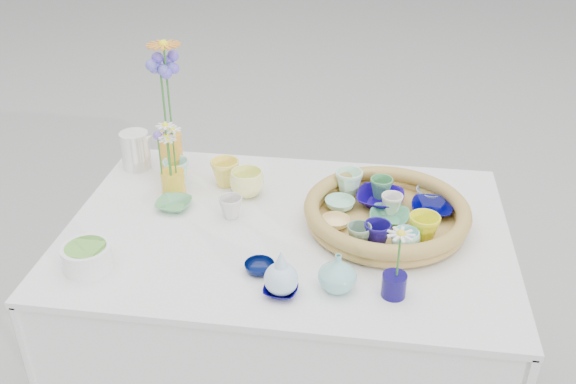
# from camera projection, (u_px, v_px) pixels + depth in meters

# --- Properties ---
(wicker_tray) EXTENTS (0.47, 0.47, 0.08)m
(wicker_tray) POSITION_uv_depth(u_px,v_px,m) (386.00, 214.00, 1.83)
(wicker_tray) COLOR olive
(wicker_tray) RESTS_ON display_table
(tray_ceramic_0) EXTENTS (0.16, 0.16, 0.03)m
(tray_ceramic_0) POSITION_uv_depth(u_px,v_px,m) (380.00, 199.00, 1.91)
(tray_ceramic_0) COLOR #120276
(tray_ceramic_0) RESTS_ON wicker_tray
(tray_ceramic_1) EXTENTS (0.13, 0.13, 0.03)m
(tray_ceramic_1) POSITION_uv_depth(u_px,v_px,m) (432.00, 209.00, 1.87)
(tray_ceramic_1) COLOR #00004A
(tray_ceramic_1) RESTS_ON wicker_tray
(tray_ceramic_2) EXTENTS (0.09, 0.09, 0.08)m
(tray_ceramic_2) POSITION_uv_depth(u_px,v_px,m) (424.00, 229.00, 1.73)
(tray_ceramic_2) COLOR yellow
(tray_ceramic_2) RESTS_ON wicker_tray
(tray_ceramic_3) EXTENTS (0.13, 0.13, 0.03)m
(tray_ceramic_3) POSITION_uv_depth(u_px,v_px,m) (389.00, 217.00, 1.83)
(tray_ceramic_3) COLOR #4A996D
(tray_ceramic_3) RESTS_ON wicker_tray
(tray_ceramic_4) EXTENTS (0.09, 0.09, 0.06)m
(tray_ceramic_4) POSITION_uv_depth(u_px,v_px,m) (359.00, 236.00, 1.72)
(tray_ceramic_4) COLOR gray
(tray_ceramic_4) RESTS_ON wicker_tray
(tray_ceramic_5) EXTENTS (0.11, 0.11, 0.03)m
(tray_ceramic_5) POSITION_uv_depth(u_px,v_px,m) (340.00, 204.00, 1.89)
(tray_ceramic_5) COLOR #A0DABD
(tray_ceramic_5) RESTS_ON wicker_tray
(tray_ceramic_6) EXTENTS (0.10, 0.10, 0.08)m
(tray_ceramic_6) POSITION_uv_depth(u_px,v_px,m) (349.00, 183.00, 1.95)
(tray_ceramic_6) COLOR #C1F5D6
(tray_ceramic_6) RESTS_ON wicker_tray
(tray_ceramic_7) EXTENTS (0.07, 0.07, 0.06)m
(tray_ceramic_7) POSITION_uv_depth(u_px,v_px,m) (392.00, 204.00, 1.86)
(tray_ceramic_7) COLOR white
(tray_ceramic_7) RESTS_ON wicker_tray
(tray_ceramic_8) EXTENTS (0.11, 0.11, 0.03)m
(tray_ceramic_8) POSITION_uv_depth(u_px,v_px,m) (430.00, 193.00, 1.95)
(tray_ceramic_8) COLOR #93ACCC
(tray_ceramic_8) RESTS_ON wicker_tray
(tray_ceramic_9) EXTENTS (0.09, 0.09, 0.07)m
(tray_ceramic_9) POSITION_uv_depth(u_px,v_px,m) (377.00, 234.00, 1.72)
(tray_ceramic_9) COLOR navy
(tray_ceramic_9) RESTS_ON wicker_tray
(tray_ceramic_10) EXTENTS (0.09, 0.09, 0.03)m
(tray_ceramic_10) POSITION_uv_depth(u_px,v_px,m) (335.00, 222.00, 1.81)
(tray_ceramic_10) COLOR #FFDC8D
(tray_ceramic_10) RESTS_ON wicker_tray
(tray_ceramic_11) EXTENTS (0.09, 0.09, 0.06)m
(tray_ceramic_11) POSITION_uv_depth(u_px,v_px,m) (405.00, 241.00, 1.70)
(tray_ceramic_11) COLOR #A4E9E2
(tray_ceramic_11) RESTS_ON wicker_tray
(tray_ceramic_12) EXTENTS (0.09, 0.09, 0.06)m
(tray_ceramic_12) POSITION_uv_depth(u_px,v_px,m) (381.00, 188.00, 1.94)
(tray_ceramic_12) COLOR #479257
(tray_ceramic_12) RESTS_ON wicker_tray
(loose_ceramic_0) EXTENTS (0.10, 0.10, 0.09)m
(loose_ceramic_0) POSITION_uv_depth(u_px,v_px,m) (225.00, 173.00, 2.04)
(loose_ceramic_0) COLOR #FFE556
(loose_ceramic_0) RESTS_ON display_table
(loose_ceramic_1) EXTENTS (0.12, 0.12, 0.08)m
(loose_ceramic_1) POSITION_uv_depth(u_px,v_px,m) (247.00, 183.00, 1.98)
(loose_ceramic_1) COLOR #FDFF8F
(loose_ceramic_1) RESTS_ON display_table
(loose_ceramic_2) EXTENTS (0.11, 0.11, 0.03)m
(loose_ceramic_2) POSITION_uv_depth(u_px,v_px,m) (174.00, 204.00, 1.93)
(loose_ceramic_2) COLOR #58A267
(loose_ceramic_2) RESTS_ON display_table
(loose_ceramic_3) EXTENTS (0.09, 0.09, 0.06)m
(loose_ceramic_3) POSITION_uv_depth(u_px,v_px,m) (231.00, 207.00, 1.87)
(loose_ceramic_3) COLOR silver
(loose_ceramic_3) RESTS_ON display_table
(loose_ceramic_4) EXTENTS (0.10, 0.10, 0.02)m
(loose_ceramic_4) POSITION_uv_depth(u_px,v_px,m) (260.00, 267.00, 1.65)
(loose_ceramic_4) COLOR #020C3C
(loose_ceramic_4) RESTS_ON display_table
(loose_ceramic_5) EXTENTS (0.10, 0.10, 0.08)m
(loose_ceramic_5) POSITION_uv_depth(u_px,v_px,m) (176.00, 171.00, 2.05)
(loose_ceramic_5) COLOR #A3E6DC
(loose_ceramic_5) RESTS_ON display_table
(loose_ceramic_6) EXTENTS (0.09, 0.09, 0.02)m
(loose_ceramic_6) POSITION_uv_depth(u_px,v_px,m) (281.00, 290.00, 1.58)
(loose_ceramic_6) COLOR #04004C
(loose_ceramic_6) RESTS_ON display_table
(fluted_bowl) EXTENTS (0.13, 0.13, 0.07)m
(fluted_bowl) POSITION_uv_depth(u_px,v_px,m) (87.00, 257.00, 1.66)
(fluted_bowl) COLOR white
(fluted_bowl) RESTS_ON display_table
(bud_vase_paleblue) EXTENTS (0.09, 0.09, 0.13)m
(bud_vase_paleblue) POSITION_uv_depth(u_px,v_px,m) (281.00, 272.00, 1.55)
(bud_vase_paleblue) COLOR silver
(bud_vase_paleblue) RESTS_ON display_table
(bud_vase_seafoam) EXTENTS (0.12, 0.12, 0.10)m
(bud_vase_seafoam) POSITION_uv_depth(u_px,v_px,m) (338.00, 272.00, 1.57)
(bud_vase_seafoam) COLOR #7EC1BB
(bud_vase_seafoam) RESTS_ON display_table
(bud_vase_cobalt) EXTENTS (0.07, 0.07, 0.06)m
(bud_vase_cobalt) POSITION_uv_depth(u_px,v_px,m) (394.00, 285.00, 1.56)
(bud_vase_cobalt) COLOR #10094D
(bud_vase_cobalt) RESTS_ON display_table
(single_daisy) EXTENTS (0.10, 0.10, 0.14)m
(single_daisy) POSITION_uv_depth(u_px,v_px,m) (399.00, 255.00, 1.52)
(single_daisy) COLOR white
(single_daisy) RESTS_ON bud_vase_cobalt
(tall_vase_yellow) EXTENTS (0.10, 0.10, 0.14)m
(tall_vase_yellow) POSITION_uv_depth(u_px,v_px,m) (171.00, 154.00, 2.09)
(tall_vase_yellow) COLOR gold
(tall_vase_yellow) RESTS_ON display_table
(gerbera) EXTENTS (0.15, 0.15, 0.31)m
(gerbera) POSITION_uv_depth(u_px,v_px,m) (168.00, 91.00, 1.98)
(gerbera) COLOR orange
(gerbera) RESTS_ON tall_vase_yellow
(hydrangea) EXTENTS (0.10, 0.10, 0.31)m
(hydrangea) POSITION_uv_depth(u_px,v_px,m) (164.00, 102.00, 1.99)
(hydrangea) COLOR #5F5DCA
(hydrangea) RESTS_ON tall_vase_yellow
(white_pitcher) EXTENTS (0.15, 0.13, 0.13)m
(white_pitcher) POSITION_uv_depth(u_px,v_px,m) (136.00, 150.00, 2.13)
(white_pitcher) COLOR silver
(white_pitcher) RESTS_ON display_table
(daisy_cup) EXTENTS (0.10, 0.10, 0.08)m
(daisy_cup) POSITION_uv_depth(u_px,v_px,m) (173.00, 183.00, 1.99)
(daisy_cup) COLOR gold
(daisy_cup) RESTS_ON display_table
(daisy_posy) EXTENTS (0.09, 0.09, 0.17)m
(daisy_posy) POSITION_uv_depth(u_px,v_px,m) (166.00, 149.00, 1.92)
(daisy_posy) COLOR white
(daisy_posy) RESTS_ON daisy_cup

